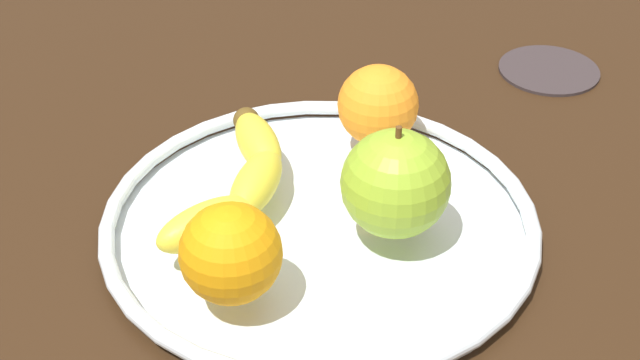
{
  "coord_description": "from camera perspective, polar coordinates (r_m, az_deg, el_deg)",
  "views": [
    {
      "loc": [
        -51.24,
        -16.41,
        44.3
      ],
      "look_at": [
        0.0,
        0.0,
        4.8
      ],
      "focal_mm": 51.71,
      "sensor_mm": 36.0,
      "label": 1
    }
  ],
  "objects": [
    {
      "name": "ambient_coaster",
      "position": [
        0.92,
        14.0,
        6.7
      ],
      "size": [
        9.67,
        9.67,
        0.6
      ],
      "primitive_type": "cylinder",
      "color": "#332A2C",
      "rests_on": "ground_plane"
    },
    {
      "name": "orange_front_left",
      "position": [
        0.6,
        -5.55,
        -4.54
      ],
      "size": [
        6.82,
        6.82,
        6.82
      ],
      "primitive_type": "sphere",
      "color": "orange",
      "rests_on": "fruit_bowl"
    },
    {
      "name": "fruit_bowl",
      "position": [
        0.69,
        0.0,
        -2.6
      ],
      "size": [
        32.82,
        32.82,
        1.8
      ],
      "color": "silver",
      "rests_on": "ground_plane"
    },
    {
      "name": "banana",
      "position": [
        0.69,
        -4.91,
        0.03
      ],
      "size": [
        19.15,
        7.3,
        3.12
      ],
      "rotation": [
        0.0,
        0.0,
        0.02
      ],
      "color": "yellow",
      "rests_on": "fruit_bowl"
    },
    {
      "name": "ground_plane",
      "position": [
        0.71,
        0.0,
        -4.43
      ],
      "size": [
        119.39,
        119.39,
        4.0
      ],
      "primitive_type": "cube",
      "color": "black"
    },
    {
      "name": "apple",
      "position": [
        0.65,
        4.76,
        -0.08
      ],
      "size": [
        7.88,
        7.88,
        8.68
      ],
      "color": "#90BB2C",
      "rests_on": "fruit_bowl"
    },
    {
      "name": "orange_back_left",
      "position": [
        0.75,
        3.61,
        4.65
      ],
      "size": [
        6.62,
        6.62,
        6.62
      ],
      "primitive_type": "sphere",
      "color": "orange",
      "rests_on": "fruit_bowl"
    }
  ]
}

